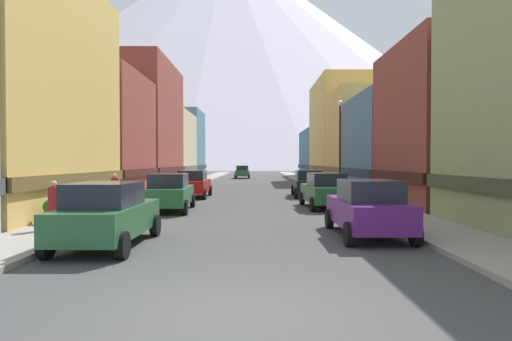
% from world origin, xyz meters
% --- Properties ---
extents(ground_plane, '(400.00, 400.00, 0.00)m').
position_xyz_m(ground_plane, '(0.00, 0.00, 0.00)').
color(ground_plane, '#404040').
extents(sidewalk_left, '(2.50, 100.00, 0.15)m').
position_xyz_m(sidewalk_left, '(-6.25, 35.00, 0.07)').
color(sidewalk_left, gray).
rests_on(sidewalk_left, ground).
extents(sidewalk_right, '(2.50, 100.00, 0.15)m').
position_xyz_m(sidewalk_right, '(6.25, 35.00, 0.07)').
color(sidewalk_right, gray).
rests_on(sidewalk_right, ground).
extents(storefront_left_2, '(9.21, 8.69, 8.34)m').
position_xyz_m(storefront_left_2, '(-11.96, 23.24, 4.02)').
color(storefront_left_2, brown).
rests_on(storefront_left_2, ground).
extents(storefront_left_3, '(7.11, 12.29, 11.48)m').
position_xyz_m(storefront_left_3, '(-10.90, 34.29, 5.56)').
color(storefront_left_3, brown).
rests_on(storefront_left_3, ground).
extents(storefront_left_4, '(8.19, 10.65, 8.18)m').
position_xyz_m(storefront_left_4, '(-11.45, 45.77, 3.94)').
color(storefront_left_4, beige).
rests_on(storefront_left_4, ground).
extents(storefront_left_5, '(6.71, 9.49, 9.58)m').
position_xyz_m(storefront_left_5, '(-10.71, 56.02, 4.63)').
color(storefront_left_5, slate).
rests_on(storefront_left_5, ground).
extents(storefront_right_1, '(7.98, 8.51, 8.41)m').
position_xyz_m(storefront_right_1, '(11.34, 16.12, 4.05)').
color(storefront_right_1, brown).
rests_on(storefront_right_1, ground).
extents(storefront_right_2, '(6.65, 9.19, 7.14)m').
position_xyz_m(storefront_right_2, '(10.68, 25.14, 3.43)').
color(storefront_right_2, slate).
rests_on(storefront_right_2, ground).
extents(storefront_right_3, '(9.17, 8.79, 8.91)m').
position_xyz_m(storefront_right_3, '(11.93, 34.67, 4.30)').
color(storefront_right_3, '#D8B259').
rests_on(storefront_right_3, ground).
extents(storefront_right_4, '(9.13, 13.28, 11.98)m').
position_xyz_m(storefront_right_4, '(11.92, 45.87, 5.81)').
color(storefront_right_4, '#D8B259').
rests_on(storefront_right_4, ground).
extents(storefront_right_5, '(7.94, 13.64, 7.09)m').
position_xyz_m(storefront_right_5, '(11.32, 59.80, 3.41)').
color(storefront_right_5, slate).
rests_on(storefront_right_5, ground).
extents(car_left_0, '(2.09, 4.42, 1.78)m').
position_xyz_m(car_left_0, '(-3.80, 5.42, 0.90)').
color(car_left_0, '#265933').
rests_on(car_left_0, ground).
extents(car_left_1, '(2.23, 4.47, 1.78)m').
position_xyz_m(car_left_1, '(-3.80, 14.05, 0.90)').
color(car_left_1, '#265933').
rests_on(car_left_1, ground).
extents(car_left_2, '(2.08, 4.41, 1.78)m').
position_xyz_m(car_left_2, '(-3.80, 21.92, 0.90)').
color(car_left_2, '#9E1111').
rests_on(car_left_2, ground).
extents(car_right_0, '(2.07, 4.40, 1.78)m').
position_xyz_m(car_right_0, '(3.80, 7.03, 0.90)').
color(car_right_0, '#591E72').
rests_on(car_right_0, ground).
extents(car_right_1, '(2.25, 4.48, 1.78)m').
position_xyz_m(car_right_1, '(3.80, 15.40, 0.90)').
color(car_right_1, '#265933').
rests_on(car_right_1, ground).
extents(car_right_2, '(2.15, 4.44, 1.78)m').
position_xyz_m(car_right_2, '(3.80, 22.60, 0.90)').
color(car_right_2, black).
rests_on(car_right_2, ground).
extents(car_driving_0, '(2.06, 4.40, 1.78)m').
position_xyz_m(car_driving_0, '(-1.60, 54.42, 0.90)').
color(car_driving_0, '#265933').
rests_on(car_driving_0, ground).
extents(potted_plant_0, '(0.46, 0.46, 0.74)m').
position_xyz_m(potted_plant_0, '(7.00, 17.66, 0.51)').
color(potted_plant_0, brown).
rests_on(potted_plant_0, sidewalk_right).
extents(potted_plant_1, '(0.59, 0.59, 0.93)m').
position_xyz_m(potted_plant_1, '(-7.00, 9.58, 0.63)').
color(potted_plant_1, gray).
rests_on(potted_plant_1, sidewalk_left).
extents(potted_plant_2, '(0.53, 0.53, 0.85)m').
position_xyz_m(potted_plant_2, '(-7.00, 8.89, 0.56)').
color(potted_plant_2, gray).
rests_on(potted_plant_2, sidewalk_left).
extents(pedestrian_0, '(0.36, 0.36, 1.58)m').
position_xyz_m(pedestrian_0, '(-6.25, 7.53, 0.87)').
color(pedestrian_0, maroon).
rests_on(pedestrian_0, sidewalk_left).
extents(pedestrian_1, '(0.36, 0.36, 1.66)m').
position_xyz_m(pedestrian_1, '(-6.25, 13.62, 0.91)').
color(pedestrian_1, maroon).
rests_on(pedestrian_1, sidewalk_left).
extents(streetlamp_right, '(0.36, 0.36, 5.86)m').
position_xyz_m(streetlamp_right, '(5.35, 19.64, 3.99)').
color(streetlamp_right, black).
rests_on(streetlamp_right, sidewalk_right).
extents(mountain_backdrop, '(322.07, 322.07, 133.92)m').
position_xyz_m(mountain_backdrop, '(-17.48, 260.00, 66.96)').
color(mountain_backdrop, silver).
rests_on(mountain_backdrop, ground).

